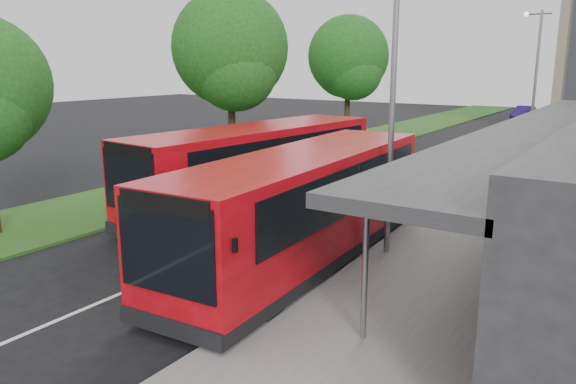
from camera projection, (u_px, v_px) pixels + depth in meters
name	position (u px, v px, depth m)	size (l,w,h in m)	color
ground	(227.00, 249.00, 16.56)	(120.00, 120.00, 0.00)	black
pavement	(557.00, 165.00, 29.60)	(5.00, 80.00, 0.15)	gray
grass_verge	(339.00, 146.00, 36.57)	(5.00, 80.00, 0.10)	#234F19
lane_centre_line	(413.00, 170.00, 28.76)	(0.12, 70.00, 0.01)	silver
kerb_dashes	(499.00, 164.00, 30.25)	(0.12, 56.00, 0.01)	silver
tree_mid	(231.00, 56.00, 26.40)	(5.46, 5.46, 8.77)	black
tree_far	(348.00, 62.00, 36.23)	(5.20, 5.20, 8.36)	black
lamp_post_near	(390.00, 88.00, 14.92)	(1.44, 0.28, 8.00)	gray
lamp_post_far	(534.00, 74.00, 31.19)	(1.44, 0.28, 8.00)	gray
bus_main	(304.00, 208.00, 15.02)	(3.34, 10.94, 3.06)	red
bus_second	(256.00, 169.00, 20.41)	(3.82, 11.22, 3.12)	red
litter_bin	(502.00, 185.00, 22.45)	(0.50, 0.50, 0.90)	#3B2418
bollard	(547.00, 156.00, 29.06)	(0.16, 0.16, 0.98)	yellow
car_near	(534.00, 120.00, 47.48)	(1.39, 3.46, 1.18)	#500B1B
car_far	(524.00, 113.00, 53.64)	(1.40, 4.02, 1.32)	navy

